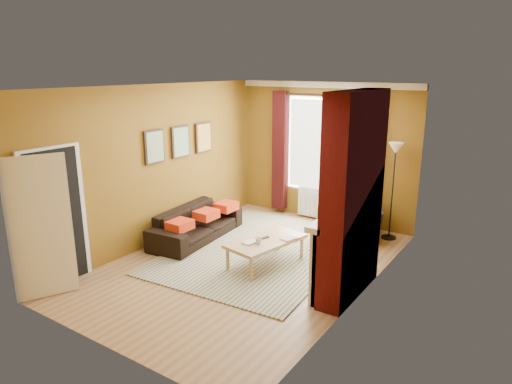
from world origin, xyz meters
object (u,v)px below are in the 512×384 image
at_px(sofa, 197,223).
at_px(coffee_table, 266,242).
at_px(floor_lamp, 395,164).
at_px(wicker_stool, 324,216).
at_px(armchair, 351,222).

relative_size(sofa, coffee_table, 1.44).
bearing_deg(floor_lamp, sofa, -146.00).
xyz_separation_m(sofa, wicker_stool, (1.64, 1.99, -0.10)).
bearing_deg(wicker_stool, armchair, -30.35).
bearing_deg(coffee_table, wicker_stool, 102.21).
height_order(sofa, floor_lamp, floor_lamp).
relative_size(coffee_table, floor_lamp, 0.78).
bearing_deg(floor_lamp, wicker_stool, 180.00).
distance_m(wicker_stool, floor_lamp, 1.79).
distance_m(sofa, wicker_stool, 2.58).
bearing_deg(coffee_table, floor_lamp, 71.72).
distance_m(coffee_table, floor_lamp, 2.79).
distance_m(sofa, armchair, 2.84).
xyz_separation_m(sofa, coffee_table, (1.68, -0.27, 0.09)).
height_order(coffee_table, floor_lamp, floor_lamp).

